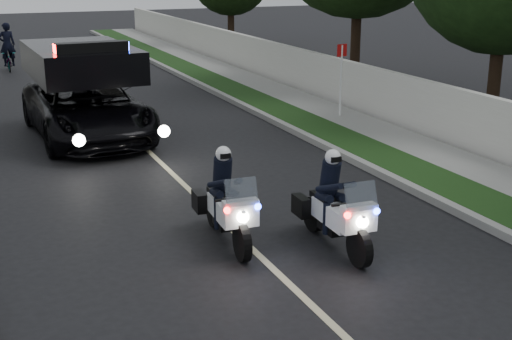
{
  "coord_description": "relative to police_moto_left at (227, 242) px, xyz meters",
  "views": [
    {
      "loc": [
        -4.01,
        -6.19,
        4.48
      ],
      "look_at": [
        0.5,
        4.37,
        1.0
      ],
      "focal_mm": 48.62,
      "sensor_mm": 36.0,
      "label": 1
    }
  ],
  "objects": [
    {
      "name": "police_moto_left",
      "position": [
        0.0,
        0.0,
        0.0
      ],
      "size": [
        0.78,
        1.94,
        1.61
      ],
      "primitive_type": null,
      "rotation": [
        0.0,
        0.0,
        -0.06
      ],
      "color": "silver",
      "rests_on": "ground"
    },
    {
      "name": "police_moto_right",
      "position": [
        1.52,
        -0.9,
        0.0
      ],
      "size": [
        0.72,
        1.93,
        1.62
      ],
      "primitive_type": null,
      "rotation": [
        0.0,
        0.0,
        -0.03
      ],
      "color": "white",
      "rests_on": "ground"
    },
    {
      "name": "grass_verge",
      "position": [
        5.06,
        6.18,
        0.08
      ],
      "size": [
        1.2,
        60.0,
        0.16
      ],
      "primitive_type": "cube",
      "color": "#193814",
      "rests_on": "ground"
    },
    {
      "name": "property_wall",
      "position": [
        7.36,
        6.18,
        0.75
      ],
      "size": [
        0.22,
        60.0,
        1.5
      ],
      "primitive_type": "cube",
      "color": "beige",
      "rests_on": "ground"
    },
    {
      "name": "tree_right_b",
      "position": [
        10.12,
        5.26,
        0.0
      ],
      "size": [
        6.82,
        6.82,
        9.04
      ],
      "primitive_type": null,
      "rotation": [
        0.0,
        0.0,
        -0.31
      ],
      "color": "#1A3712",
      "rests_on": "ground"
    },
    {
      "name": "lane_marking",
      "position": [
        0.26,
        6.18,
        0.0
      ],
      "size": [
        0.12,
        50.0,
        0.01
      ],
      "primitive_type": "cube",
      "color": "#BFB78C",
      "rests_on": "ground"
    },
    {
      "name": "police_suv",
      "position": [
        -0.84,
        8.03,
        0.0
      ],
      "size": [
        2.87,
        5.84,
        2.79
      ],
      "primitive_type": "imported",
      "rotation": [
        0.0,
        0.0,
        0.04
      ],
      "color": "black",
      "rests_on": "ground"
    },
    {
      "name": "cyclist",
      "position": [
        -1.83,
        21.09,
        0.0
      ],
      "size": [
        0.69,
        0.49,
        1.81
      ],
      "primitive_type": "imported",
      "rotation": [
        0.0,
        0.0,
        3.22
      ],
      "color": "black",
      "rests_on": "ground"
    },
    {
      "name": "sign_post",
      "position": [
        6.26,
        7.21,
        0.0
      ],
      "size": [
        0.42,
        0.42,
        2.29
      ],
      "primitive_type": null,
      "rotation": [
        0.0,
        0.0,
        0.21
      ],
      "color": "#B0220C",
      "rests_on": "ground"
    },
    {
      "name": "tree_right_e",
      "position": [
        10.14,
        25.96,
        0.0
      ],
      "size": [
        5.73,
        5.73,
        7.42
      ],
      "primitive_type": null,
      "rotation": [
        0.0,
        0.0,
        -0.36
      ],
      "color": "#18320F",
      "rests_on": "ground"
    },
    {
      "name": "sidewalk_right",
      "position": [
        6.36,
        6.18,
        0.08
      ],
      "size": [
        1.4,
        60.0,
        0.16
      ],
      "primitive_type": "cube",
      "color": "gray",
      "rests_on": "ground"
    },
    {
      "name": "curb_right",
      "position": [
        4.36,
        6.18,
        0.07
      ],
      "size": [
        0.2,
        60.0,
        0.15
      ],
      "primitive_type": "cube",
      "color": "gray",
      "rests_on": "ground"
    },
    {
      "name": "bicycle",
      "position": [
        -1.83,
        21.09,
        0.0
      ],
      "size": [
        0.58,
        1.56,
        0.81
      ],
      "primitive_type": "imported",
      "rotation": [
        0.0,
        0.0,
        -0.02
      ],
      "color": "black",
      "rests_on": "ground"
    },
    {
      "name": "tree_right_d",
      "position": [
        9.63,
        12.04,
        0.0
      ],
      "size": [
        7.8,
        7.8,
        11.4
      ],
      "primitive_type": null,
      "rotation": [
        0.0,
        0.0,
        -0.15
      ],
      "color": "#1F3F15",
      "rests_on": "ground"
    }
  ]
}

